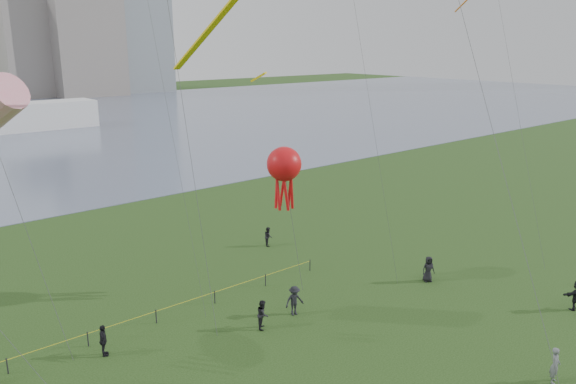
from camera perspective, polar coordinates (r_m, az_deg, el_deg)
building_mid at (r=185.88m, az=-20.34°, el=15.07°), size 20.00×20.00×38.00m
building_low at (r=187.23m, az=-24.96°, el=13.08°), size 16.00×18.00×28.00m
pavilion_right at (r=115.74m, az=-23.50°, el=7.16°), size 18.00×7.00×5.00m
fence at (r=32.18m, az=-23.31°, el=-14.57°), size 24.07×0.07×1.05m
kite_flyer at (r=30.68m, az=25.50°, el=-15.59°), size 0.77×0.64×1.81m
spectator_a at (r=32.56m, az=-2.57°, el=-12.30°), size 1.03×1.04×1.70m
spectator_b at (r=33.94m, az=0.66°, el=-10.97°), size 1.29×0.90×1.83m
spectator_c at (r=31.44m, az=-18.25°, el=-14.15°), size 0.76×1.09×1.72m
spectator_d at (r=39.54m, az=14.07°, el=-7.59°), size 1.03×0.89×1.78m
spectator_g at (r=44.92m, az=-2.02°, el=-4.53°), size 0.88×0.94×1.55m
kite_octopus at (r=35.11m, az=-0.40°, el=2.74°), size 2.19×2.19×9.49m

